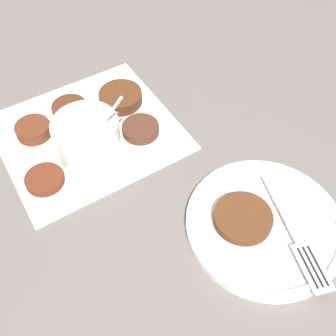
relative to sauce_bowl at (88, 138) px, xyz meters
The scene contains 11 objects.
ground_plane 0.06m from the sauce_bowl, 41.85° to the left, with size 4.00×4.00×0.00m, color #605B56.
napkin 0.05m from the sauce_bowl, 68.65° to the left, with size 0.30×0.28×0.00m.
sauce_bowl is the anchor object (origin of this frame).
fritter_0 0.13m from the sauce_bowl, 36.02° to the left, with size 0.08×0.08×0.02m.
fritter_1 0.10m from the sauce_bowl, 84.20° to the left, with size 0.06×0.06×0.02m.
fritter_2 0.11m from the sauce_bowl, 125.99° to the left, with size 0.06×0.06×0.02m.
fritter_3 0.09m from the sauce_bowl, ahead, with size 0.06×0.06×0.01m.
fritter_4 0.09m from the sauce_bowl, 168.03° to the right, with size 0.06×0.06×0.01m.
serving_plate 0.31m from the sauce_bowl, 62.43° to the right, with size 0.23×0.23×0.02m.
fritter_on_plate 0.28m from the sauce_bowl, 65.81° to the right, with size 0.08×0.08×0.01m.
fork 0.36m from the sauce_bowl, 64.53° to the right, with size 0.08×0.19×0.00m.
Camera 1 is at (-0.17, -0.46, 0.51)m, focal length 42.00 mm.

